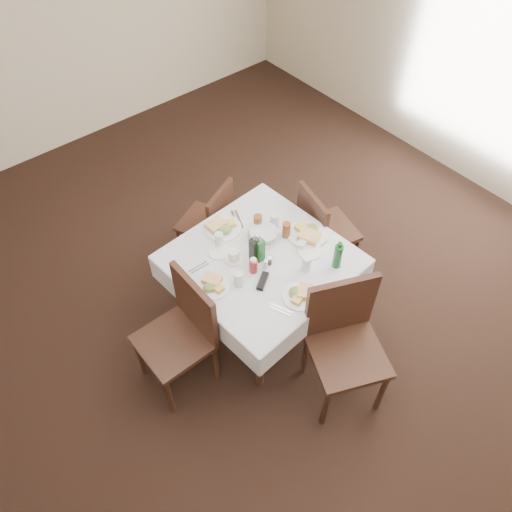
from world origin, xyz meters
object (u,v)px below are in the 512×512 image
at_px(chair_south, 343,335).
at_px(coffee_mug, 234,256).
at_px(water_n, 219,239).
at_px(oil_cruet_green, 259,249).
at_px(bread_basket, 264,235).
at_px(chair_east, 321,227).
at_px(ketchup_bottle, 253,266).
at_px(oil_cruet_dark, 255,249).
at_px(green_bottle, 338,256).
at_px(water_e, 274,221).
at_px(dining_table, 261,266).
at_px(chair_north, 212,219).
at_px(chair_west, 184,328).
at_px(water_s, 306,263).
at_px(water_w, 239,279).

xyz_separation_m(chair_south, coffee_mug, (-0.24, 0.90, 0.21)).
height_order(water_n, oil_cruet_green, oil_cruet_green).
xyz_separation_m(water_n, bread_basket, (0.29, -0.16, -0.02)).
relative_size(chair_east, coffee_mug, 6.61).
relative_size(oil_cruet_green, ketchup_bottle, 1.94).
bearing_deg(oil_cruet_dark, green_bottle, -45.92).
bearing_deg(chair_east, oil_cruet_dark, -174.45).
xyz_separation_m(chair_east, water_e, (-0.46, 0.08, 0.31)).
bearing_deg(dining_table, chair_north, 81.91).
bearing_deg(ketchup_bottle, water_n, 95.22).
bearing_deg(dining_table, water_n, 117.60).
relative_size(water_e, ketchup_bottle, 0.97).
xyz_separation_m(dining_table, chair_west, (-0.72, -0.02, -0.11)).
relative_size(water_s, water_w, 1.02).
xyz_separation_m(oil_cruet_dark, green_bottle, (0.41, -0.42, -0.00)).
distance_m(water_s, green_bottle, 0.23).
bearing_deg(water_s, water_w, 156.42).
xyz_separation_m(chair_north, water_w, (-0.39, -0.88, 0.35)).
relative_size(chair_south, water_e, 8.15).
bearing_deg(water_e, ketchup_bottle, -149.55).
distance_m(chair_south, water_e, 1.01).
bearing_deg(ketchup_bottle, water_s, -37.01).
height_order(water_e, ketchup_bottle, ketchup_bottle).
distance_m(water_e, oil_cruet_green, 0.36).
bearing_deg(water_n, chair_west, -150.74).
relative_size(water_n, coffee_mug, 0.86).
xyz_separation_m(dining_table, oil_cruet_dark, (-0.04, 0.02, 0.20)).
relative_size(ketchup_bottle, green_bottle, 0.54).
relative_size(water_n, bread_basket, 0.50).
relative_size(chair_east, oil_cruet_green, 3.54).
distance_m(dining_table, coffee_mug, 0.24).
height_order(oil_cruet_dark, ketchup_bottle, oil_cruet_dark).
xyz_separation_m(chair_north, coffee_mug, (-0.28, -0.68, 0.33)).
bearing_deg(water_e, chair_east, -10.02).
bearing_deg(water_e, bread_basket, -163.36).
relative_size(water_n, oil_cruet_dark, 0.45).
distance_m(water_s, ketchup_bottle, 0.38).
distance_m(dining_table, ketchup_bottle, 0.20).
relative_size(chair_east, water_e, 7.06).
distance_m(water_s, coffee_mug, 0.52).
relative_size(dining_table, water_e, 9.92).
distance_m(chair_west, water_w, 0.52).
height_order(water_n, bread_basket, water_n).
relative_size(water_s, coffee_mug, 0.91).
height_order(chair_south, green_bottle, chair_south).
xyz_separation_m(dining_table, oil_cruet_green, (-0.02, 0.00, 0.20)).
height_order(water_n, water_e, water_e).
xyz_separation_m(water_n, coffee_mug, (-0.01, -0.18, -0.01)).
bearing_deg(water_n, water_s, -60.28).
distance_m(water_w, ketchup_bottle, 0.16).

